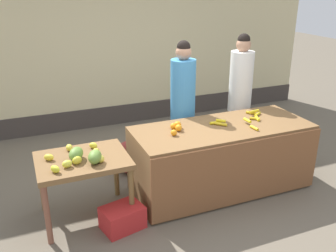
% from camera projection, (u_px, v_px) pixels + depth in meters
% --- Properties ---
extents(ground_plane, '(24.00, 24.00, 0.00)m').
position_uv_depth(ground_plane, '(185.00, 194.00, 4.79)').
color(ground_plane, '#665B4C').
extents(market_wall_back, '(7.70, 0.23, 3.30)m').
position_uv_depth(market_wall_back, '(119.00, 36.00, 6.67)').
color(market_wall_back, beige).
rests_on(market_wall_back, ground).
extents(fruit_stall_counter, '(2.26, 0.93, 0.86)m').
position_uv_depth(fruit_stall_counter, '(221.00, 158.00, 4.80)').
color(fruit_stall_counter, brown).
rests_on(fruit_stall_counter, ground).
extents(side_table_wooden, '(0.99, 0.76, 0.75)m').
position_uv_depth(side_table_wooden, '(83.00, 166.00, 4.11)').
color(side_table_wooden, brown).
rests_on(side_table_wooden, ground).
extents(banana_bunch_pile, '(0.83, 0.61, 0.07)m').
position_uv_depth(banana_bunch_pile, '(244.00, 119.00, 4.82)').
color(banana_bunch_pile, gold).
rests_on(banana_bunch_pile, fruit_stall_counter).
extents(orange_pile, '(0.22, 0.28, 0.09)m').
position_uv_depth(orange_pile, '(177.00, 127.00, 4.52)').
color(orange_pile, orange).
rests_on(orange_pile, fruit_stall_counter).
extents(mango_papaya_pile, '(0.63, 0.59, 0.14)m').
position_uv_depth(mango_papaya_pile, '(82.00, 156.00, 3.99)').
color(mango_papaya_pile, yellow).
rests_on(mango_papaya_pile, side_table_wooden).
extents(vendor_woman_blue_shirt, '(0.34, 0.34, 1.84)m').
position_uv_depth(vendor_woman_blue_shirt, '(183.00, 107.00, 5.15)').
color(vendor_woman_blue_shirt, '#33333D').
rests_on(vendor_woman_blue_shirt, ground).
extents(vendor_woman_white_shirt, '(0.34, 0.34, 1.86)m').
position_uv_depth(vendor_woman_white_shirt, '(240.00, 96.00, 5.56)').
color(vendor_woman_white_shirt, '#33333D').
rests_on(vendor_woman_white_shirt, ground).
extents(produce_crate, '(0.50, 0.41, 0.26)m').
position_uv_depth(produce_crate, '(123.00, 218.00, 4.10)').
color(produce_crate, red).
rests_on(produce_crate, ground).
extents(produce_sack, '(0.43, 0.40, 0.48)m').
position_uv_depth(produce_sack, '(128.00, 157.00, 5.24)').
color(produce_sack, maroon).
rests_on(produce_sack, ground).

